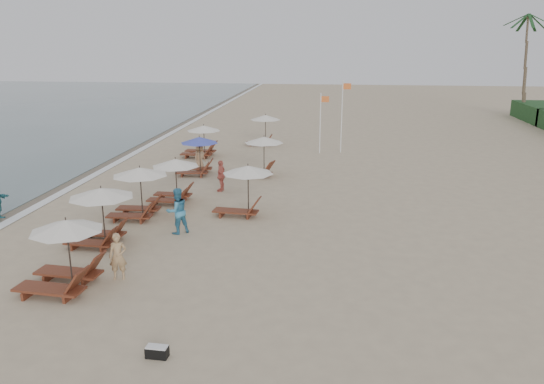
# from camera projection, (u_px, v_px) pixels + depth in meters

# --- Properties ---
(ground) EXTENTS (160.00, 160.00, 0.00)m
(ground) POSITION_uv_depth(u_px,v_px,m) (258.00, 261.00, 18.68)
(ground) COLOR tan
(ground) RESTS_ON ground
(wet_sand_band) EXTENTS (3.20, 140.00, 0.01)m
(wet_sand_band) POSITION_uv_depth(u_px,v_px,m) (63.00, 179.00, 29.69)
(wet_sand_band) COLOR #6B5E4C
(wet_sand_band) RESTS_ON ground
(foam_line) EXTENTS (0.50, 140.00, 0.02)m
(foam_line) POSITION_uv_depth(u_px,v_px,m) (85.00, 180.00, 29.54)
(foam_line) COLOR white
(foam_line) RESTS_ON ground
(lounger_station_0) EXTENTS (2.69, 2.19, 2.28)m
(lounger_station_0) POSITION_uv_depth(u_px,v_px,m) (61.00, 258.00, 16.29)
(lounger_station_0) COLOR brown
(lounger_station_0) RESTS_ON ground
(lounger_station_1) EXTENTS (2.58, 2.41, 2.22)m
(lounger_station_1) POSITION_uv_depth(u_px,v_px,m) (98.00, 214.00, 19.89)
(lounger_station_1) COLOR brown
(lounger_station_1) RESTS_ON ground
(lounger_station_2) EXTENTS (2.61, 2.36, 2.26)m
(lounger_station_2) POSITION_uv_depth(u_px,v_px,m) (136.00, 192.00, 22.94)
(lounger_station_2) COLOR brown
(lounger_station_2) RESTS_ON ground
(lounger_station_3) EXTENTS (2.47, 2.23, 2.12)m
(lounger_station_3) POSITION_uv_depth(u_px,v_px,m) (172.00, 179.00, 25.18)
(lounger_station_3) COLOR brown
(lounger_station_3) RESTS_ON ground
(lounger_station_4) EXTENTS (2.46, 2.15, 2.20)m
(lounger_station_4) POSITION_uv_depth(u_px,v_px,m) (196.00, 155.00, 30.49)
(lounger_station_4) COLOR brown
(lounger_station_4) RESTS_ON ground
(lounger_station_5) EXTENTS (2.65, 2.23, 2.09)m
(lounger_station_5) POSITION_uv_depth(u_px,v_px,m) (200.00, 142.00, 35.34)
(lounger_station_5) COLOR brown
(lounger_station_5) RESTS_ON ground
(inland_station_0) EXTENTS (2.72, 2.24, 2.22)m
(inland_station_0) POSITION_uv_depth(u_px,v_px,m) (243.00, 186.00, 23.19)
(inland_station_0) COLOR brown
(inland_station_0) RESTS_ON ground
(inland_station_1) EXTENTS (2.76, 2.24, 2.22)m
(inland_station_1) POSITION_uv_depth(u_px,v_px,m) (260.00, 152.00, 30.17)
(inland_station_1) COLOR brown
(inland_station_1) RESTS_ON ground
(inland_station_2) EXTENTS (2.61, 2.24, 2.22)m
(inland_station_2) POSITION_uv_depth(u_px,v_px,m) (263.00, 126.00, 39.06)
(inland_station_2) COLOR brown
(inland_station_2) RESTS_ON ground
(beachgoer_near) EXTENTS (0.64, 0.49, 1.55)m
(beachgoer_near) POSITION_uv_depth(u_px,v_px,m) (118.00, 256.00, 17.08)
(beachgoer_near) COLOR tan
(beachgoer_near) RESTS_ON ground
(beachgoer_mid_a) EXTENTS (1.15, 1.13, 1.87)m
(beachgoer_mid_a) POSITION_uv_depth(u_px,v_px,m) (177.00, 211.00, 21.14)
(beachgoer_mid_a) COLOR teal
(beachgoer_mid_a) RESTS_ON ground
(beachgoer_far_a) EXTENTS (0.52, 0.99, 1.62)m
(beachgoer_far_a) POSITION_uv_depth(u_px,v_px,m) (221.00, 176.00, 27.19)
(beachgoer_far_a) COLOR #C55B4F
(beachgoer_far_a) RESTS_ON ground
(beachgoer_far_b) EXTENTS (0.85, 0.96, 1.64)m
(beachgoer_far_b) POSITION_uv_depth(u_px,v_px,m) (200.00, 157.00, 31.46)
(beachgoer_far_b) COLOR tan
(beachgoer_far_b) RESTS_ON ground
(duffel_bag) EXTENTS (0.55, 0.29, 0.30)m
(duffel_bag) POSITION_uv_depth(u_px,v_px,m) (157.00, 352.00, 12.95)
(duffel_bag) COLOR black
(duffel_bag) RESTS_ON ground
(flag_pole_near) EXTENTS (0.59, 0.08, 4.09)m
(flag_pole_near) POSITION_uv_depth(u_px,v_px,m) (321.00, 120.00, 36.06)
(flag_pole_near) COLOR silver
(flag_pole_near) RESTS_ON ground
(flag_pole_far) EXTENTS (0.59, 0.08, 4.91)m
(flag_pole_far) POSITION_uv_depth(u_px,v_px,m) (342.00, 113.00, 36.21)
(flag_pole_far) COLOR silver
(flag_pole_far) RESTS_ON ground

